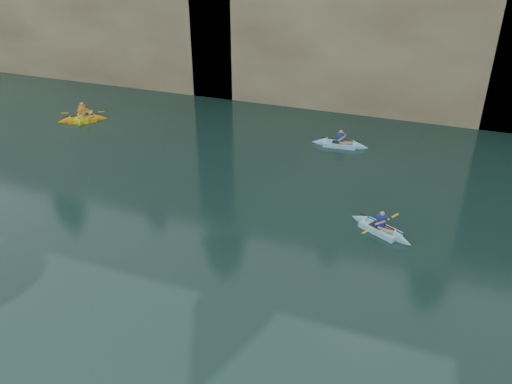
% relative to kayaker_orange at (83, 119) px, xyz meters
% --- Properties ---
extents(ground, '(160.00, 160.00, 0.00)m').
position_rel_kayaker_orange_xyz_m(ground, '(13.81, -13.97, -0.14)').
color(ground, black).
rests_on(ground, ground).
extents(cliff_slab_west, '(26.00, 2.40, 10.56)m').
position_rel_kayaker_orange_xyz_m(cliff_slab_west, '(-6.19, 8.63, 5.14)').
color(cliff_slab_west, tan).
rests_on(cliff_slab_west, ground).
extents(cliff_slab_center, '(24.00, 2.40, 11.40)m').
position_rel_kayaker_orange_xyz_m(cliff_slab_center, '(15.81, 8.63, 5.56)').
color(cliff_slab_center, tan).
rests_on(cliff_slab_center, ground).
extents(sea_cave_west, '(4.50, 1.00, 4.00)m').
position_rel_kayaker_orange_xyz_m(sea_cave_west, '(-4.19, 7.98, 1.86)').
color(sea_cave_west, black).
rests_on(sea_cave_west, ground).
extents(sea_cave_center, '(3.50, 1.00, 3.20)m').
position_rel_kayaker_orange_xyz_m(sea_cave_center, '(9.81, 7.98, 1.46)').
color(sea_cave_center, black).
rests_on(sea_cave_center, ground).
extents(sea_cave_east, '(5.00, 1.00, 4.50)m').
position_rel_kayaker_orange_xyz_m(sea_cave_east, '(23.81, 7.98, 2.11)').
color(sea_cave_east, black).
rests_on(sea_cave_east, ground).
extents(kayaker_orange, '(2.82, 2.34, 1.14)m').
position_rel_kayaker_orange_xyz_m(kayaker_orange, '(0.00, 0.00, 0.00)').
color(kayaker_orange, orange).
rests_on(kayaker_orange, ground).
extents(kayaker_ltblue_near, '(2.84, 2.02, 1.13)m').
position_rel_kayaker_orange_xyz_m(kayaker_ltblue_near, '(19.17, -6.21, -0.00)').
color(kayaker_ltblue_near, '#8CD3EA').
rests_on(kayaker_ltblue_near, ground).
extents(kayaker_yellow, '(2.34, 3.25, 1.34)m').
position_rel_kayaker_orange_xyz_m(kayaker_yellow, '(-0.23, 0.39, 0.02)').
color(kayaker_yellow, yellow).
rests_on(kayaker_yellow, ground).
extents(kayaker_ltblue_mid, '(3.14, 2.33, 1.18)m').
position_rel_kayaker_orange_xyz_m(kayaker_ltblue_mid, '(15.72, 1.83, 0.00)').
color(kayaker_ltblue_mid, '#91D2F3').
rests_on(kayaker_ltblue_mid, ground).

